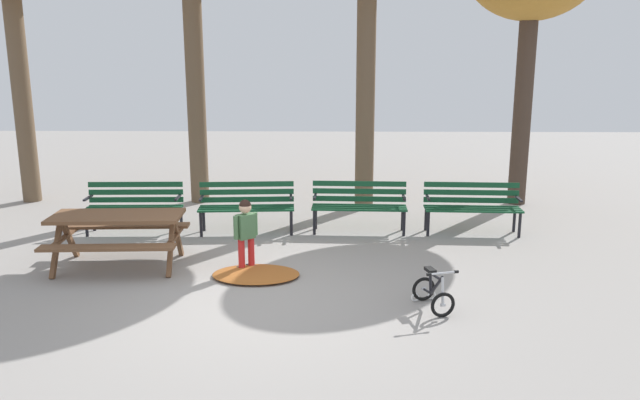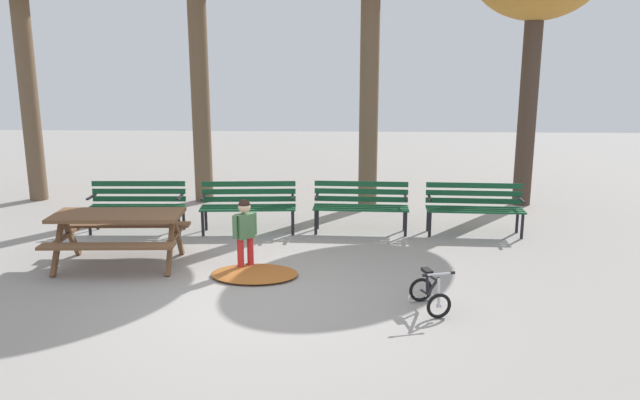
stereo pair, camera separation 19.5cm
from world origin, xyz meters
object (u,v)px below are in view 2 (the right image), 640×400
object	(u,v)px
picnic_table	(118,225)
park_bench_right	(361,202)
park_bench_far_right	(474,204)
park_bench_far_left	(137,202)
kids_bicycle	(430,293)
child_standing	(245,229)
park_bench_left	(249,202)

from	to	relation	value
picnic_table	park_bench_right	size ratio (longest dim) A/B	1.16
park_bench_far_right	park_bench_far_left	bearing A→B (deg)	-179.23
picnic_table	park_bench_far_left	size ratio (longest dim) A/B	1.16
park_bench_right	kids_bicycle	world-z (taller)	park_bench_right
park_bench_right	child_standing	size ratio (longest dim) A/B	1.59
park_bench_far_right	park_bench_left	bearing A→B (deg)	-179.70
park_bench_left	kids_bicycle	size ratio (longest dim) A/B	2.62
kids_bicycle	child_standing	bearing A→B (deg)	151.13
park_bench_left	kids_bicycle	world-z (taller)	park_bench_left
kids_bicycle	picnic_table	bearing A→B (deg)	161.09
park_bench_far_right	child_standing	world-z (taller)	child_standing
park_bench_right	park_bench_far_left	bearing A→B (deg)	-177.93
park_bench_right	park_bench_far_right	distance (m)	1.90
park_bench_far_left	child_standing	bearing A→B (deg)	-41.60
kids_bicycle	park_bench_far_right	bearing A→B (deg)	70.57
picnic_table	park_bench_far_right	bearing A→B (deg)	19.04
picnic_table	child_standing	bearing A→B (deg)	-3.98
park_bench_far_left	park_bench_right	bearing A→B (deg)	2.07
child_standing	park_bench_right	bearing A→B (deg)	51.03
park_bench_far_left	park_bench_far_right	world-z (taller)	same
picnic_table	park_bench_left	xyz separation A→B (m)	(1.58, 1.84, -0.08)
child_standing	kids_bicycle	world-z (taller)	child_standing
picnic_table	child_standing	world-z (taller)	child_standing
picnic_table	park_bench_right	world-z (taller)	park_bench_right
park_bench_right	kids_bicycle	xyz separation A→B (m)	(0.73, -3.37, -0.31)
park_bench_right	kids_bicycle	bearing A→B (deg)	-77.68
park_bench_left	park_bench_far_right	bearing A→B (deg)	0.30
park_bench_right	park_bench_left	bearing A→B (deg)	-177.58
park_bench_far_right	child_standing	size ratio (longest dim) A/B	1.59
park_bench_far_left	park_bench_left	bearing A→B (deg)	1.72
park_bench_left	park_bench_far_right	distance (m)	3.81
kids_bicycle	park_bench_left	bearing A→B (deg)	128.84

